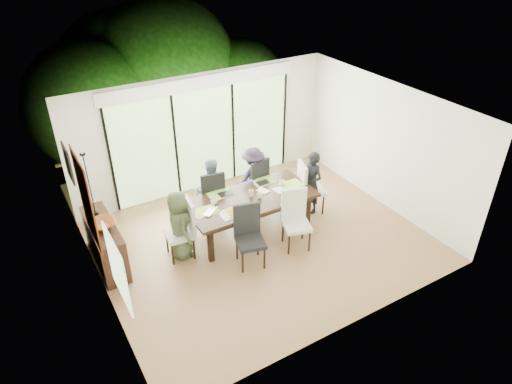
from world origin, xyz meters
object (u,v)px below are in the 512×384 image
chair_left_end (179,230)px  person_right_end (312,183)px  chair_near_left (250,238)px  cup_a (214,202)px  cup_c (282,182)px  vase (251,193)px  sideboard (105,244)px  table_top (250,199)px  chair_near_right (297,221)px  person_left_end (179,225)px  person_far_left (211,190)px  cup_b (260,196)px  chair_right_end (312,187)px  person_far_right (253,177)px  chair_far_right (253,181)px  chair_far_left (211,193)px  laptop (213,212)px  bowl (102,224)px

chair_left_end → person_right_end: person_right_end is taller
chair_near_left → cup_a: size_ratio=8.87×
cup_c → vase: bearing=-176.2°
sideboard → table_top: bearing=-10.2°
chair_near_left → chair_near_right: size_ratio=1.00×
chair_left_end → person_left_end: (0.02, 0.00, 0.10)m
chair_near_right → person_far_left: size_ratio=0.85×
chair_left_end → cup_b: (1.65, -0.10, 0.26)m
cup_b → cup_c: cup_c is taller
chair_right_end → chair_near_right: 1.33m
person_far_right → vase: person_far_right is taller
person_left_end → cup_b: bearing=-89.7°
person_far_left → chair_near_left: bearing=94.6°
person_far_left → chair_left_end: bearing=44.6°
chair_right_end → person_right_end: bearing=108.2°
vase → cup_a: (-0.75, 0.10, -0.01)m
cup_b → sideboard: size_ratio=0.07×
person_far_right → chair_far_right: bearing=-92.1°
person_right_end → vase: (-1.43, 0.05, 0.17)m
chair_far_left → cup_b: 1.15m
person_right_end → cup_a: (-2.18, 0.15, 0.16)m
person_right_end → cup_c: 0.71m
chair_near_left → person_far_right: bearing=72.7°
chair_far_right → table_top: bearing=45.1°
chair_near_right → vase: chair_near_right is taller
chair_near_left → cup_b: 1.04m
chair_left_end → chair_right_end: same height
laptop → chair_far_left: bearing=29.9°
chair_left_end → person_far_right: bearing=118.5°
cup_b → bowl: bowl is taller
cup_a → bowl: size_ratio=0.29×
cup_a → sideboard: (-2.03, 0.34, -0.42)m
chair_far_left → chair_near_left: 1.72m
chair_right_end → chair_far_left: size_ratio=1.00×
chair_far_left → chair_far_right: bearing=-170.1°
person_far_left → cup_c: bearing=156.0°
chair_far_right → person_left_end: person_left_end is taller
person_far_right → cup_b: bearing=64.6°
table_top → cup_c: size_ratio=19.35×
chair_near_left → person_far_right: 2.00m
person_left_end → cup_a: (0.78, 0.15, 0.16)m
chair_left_end → chair_right_end: (3.00, 0.00, 0.00)m
person_far_left → cup_b: size_ratio=12.90×
cup_a → person_far_right: bearing=28.5°
chair_right_end → chair_near_right: bearing=149.2°
person_left_end → person_far_left: size_ratio=1.00×
chair_far_right → bowl: size_ratio=2.57×
cup_a → chair_near_left: bearing=-78.9°
person_far_right → sideboard: (-3.28, -0.34, -0.26)m
person_left_end → chair_far_left: bearing=-46.7°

